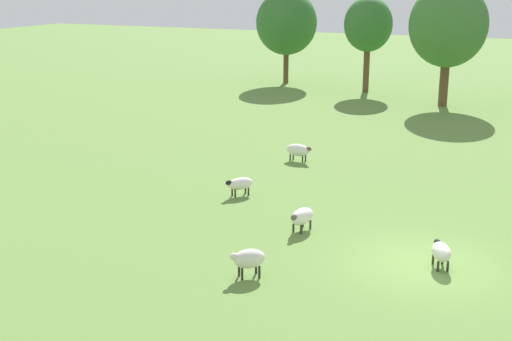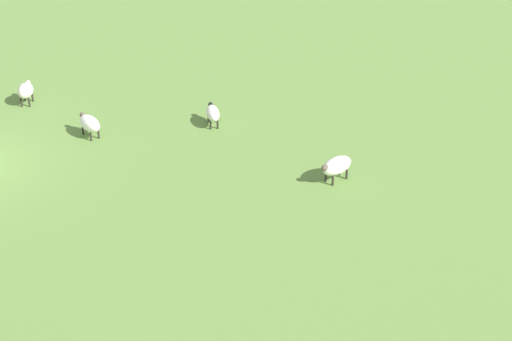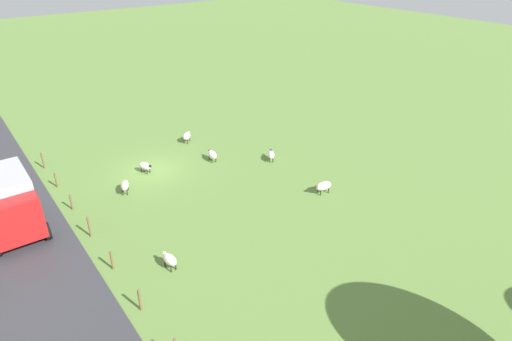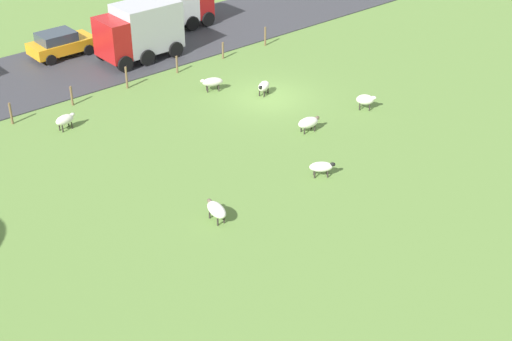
{
  "view_description": "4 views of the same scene",
  "coord_description": "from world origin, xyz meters",
  "px_view_note": "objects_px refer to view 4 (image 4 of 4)",
  "views": [
    {
      "loc": [
        3.14,
        -18.93,
        8.16
      ],
      "look_at": [
        -7.19,
        4.01,
        0.98
      ],
      "focal_mm": 47.98,
      "sensor_mm": 36.0,
      "label": 1
    },
    {
      "loc": [
        9.83,
        21.6,
        12.14
      ],
      "look_at": [
        -5.0,
        8.21,
        0.96
      ],
      "focal_mm": 54.2,
      "sensor_mm": 36.0,
      "label": 2
    },
    {
      "loc": [
        10.49,
        26.46,
        14.5
      ],
      "look_at": [
        -4.62,
        5.99,
        1.11
      ],
      "focal_mm": 30.98,
      "sensor_mm": 36.0,
      "label": 3
    },
    {
      "loc": [
        -27.61,
        24.37,
        17.06
      ],
      "look_at": [
        -6.8,
        6.69,
        1.02
      ],
      "focal_mm": 52.53,
      "sensor_mm": 36.0,
      "label": 4
    }
  ],
  "objects_px": {
    "truck_2": "(140,30)",
    "car_0": "(60,43)",
    "sheep_3": "(322,167)",
    "sheep_2": "(264,86)",
    "sheep_0": "(216,210)",
    "sheep_1": "(365,100)",
    "sheep_4": "(308,123)",
    "sheep_6": "(65,120)",
    "sheep_5": "(212,82)"
  },
  "relations": [
    {
      "from": "truck_2",
      "to": "car_0",
      "type": "height_order",
      "value": "truck_2"
    },
    {
      "from": "sheep_3",
      "to": "sheep_2",
      "type": "bearing_deg",
      "value": -24.34
    },
    {
      "from": "sheep_3",
      "to": "car_0",
      "type": "bearing_deg",
      "value": 5.68
    },
    {
      "from": "sheep_0",
      "to": "truck_2",
      "type": "distance_m",
      "value": 18.21
    },
    {
      "from": "sheep_1",
      "to": "sheep_4",
      "type": "distance_m",
      "value": 4.02
    },
    {
      "from": "sheep_2",
      "to": "sheep_6",
      "type": "height_order",
      "value": "sheep_6"
    },
    {
      "from": "sheep_2",
      "to": "sheep_3",
      "type": "height_order",
      "value": "sheep_2"
    },
    {
      "from": "sheep_5",
      "to": "sheep_6",
      "type": "relative_size",
      "value": 1.13
    },
    {
      "from": "sheep_2",
      "to": "sheep_6",
      "type": "xyz_separation_m",
      "value": [
        3.23,
        10.18,
        0.04
      ]
    },
    {
      "from": "sheep_4",
      "to": "sheep_3",
      "type": "bearing_deg",
      "value": 143.92
    },
    {
      "from": "truck_2",
      "to": "sheep_2",
      "type": "bearing_deg",
      "value": -165.82
    },
    {
      "from": "sheep_1",
      "to": "sheep_5",
      "type": "height_order",
      "value": "sheep_1"
    },
    {
      "from": "sheep_1",
      "to": "car_0",
      "type": "relative_size",
      "value": 0.27
    },
    {
      "from": "sheep_6",
      "to": "truck_2",
      "type": "distance_m",
      "value": 9.76
    },
    {
      "from": "sheep_6",
      "to": "car_0",
      "type": "distance_m",
      "value": 9.93
    },
    {
      "from": "sheep_1",
      "to": "sheep_2",
      "type": "bearing_deg",
      "value": 30.7
    },
    {
      "from": "sheep_3",
      "to": "sheep_5",
      "type": "relative_size",
      "value": 0.88
    },
    {
      "from": "sheep_2",
      "to": "sheep_5",
      "type": "distance_m",
      "value": 2.86
    },
    {
      "from": "sheep_1",
      "to": "sheep_5",
      "type": "distance_m",
      "value": 8.42
    },
    {
      "from": "sheep_0",
      "to": "sheep_6",
      "type": "relative_size",
      "value": 1.14
    },
    {
      "from": "sheep_1",
      "to": "sheep_2",
      "type": "xyz_separation_m",
      "value": [
        4.8,
        2.85,
        -0.05
      ]
    },
    {
      "from": "sheep_3",
      "to": "sheep_4",
      "type": "height_order",
      "value": "sheep_4"
    },
    {
      "from": "sheep_2",
      "to": "truck_2",
      "type": "relative_size",
      "value": 0.22
    },
    {
      "from": "sheep_0",
      "to": "sheep_5",
      "type": "height_order",
      "value": "sheep_0"
    },
    {
      "from": "sheep_6",
      "to": "truck_2",
      "type": "relative_size",
      "value": 0.23
    },
    {
      "from": "sheep_2",
      "to": "truck_2",
      "type": "bearing_deg",
      "value": 14.18
    },
    {
      "from": "sheep_3",
      "to": "sheep_4",
      "type": "relative_size",
      "value": 0.89
    },
    {
      "from": "sheep_3",
      "to": "sheep_6",
      "type": "xyz_separation_m",
      "value": [
        11.45,
        6.46,
        0.05
      ]
    },
    {
      "from": "sheep_5",
      "to": "sheep_0",
      "type": "bearing_deg",
      "value": 143.32
    },
    {
      "from": "sheep_6",
      "to": "sheep_0",
      "type": "bearing_deg",
      "value": -176.04
    },
    {
      "from": "sheep_1",
      "to": "sheep_4",
      "type": "relative_size",
      "value": 0.84
    },
    {
      "from": "sheep_3",
      "to": "sheep_5",
      "type": "height_order",
      "value": "sheep_5"
    },
    {
      "from": "truck_2",
      "to": "sheep_6",
      "type": "bearing_deg",
      "value": 124.39
    },
    {
      "from": "sheep_3",
      "to": "truck_2",
      "type": "bearing_deg",
      "value": -5.13
    },
    {
      "from": "sheep_0",
      "to": "sheep_3",
      "type": "distance_m",
      "value": 5.69
    },
    {
      "from": "sheep_5",
      "to": "truck_2",
      "type": "distance_m",
      "value": 6.63
    },
    {
      "from": "sheep_6",
      "to": "car_0",
      "type": "bearing_deg",
      "value": -26.57
    },
    {
      "from": "sheep_1",
      "to": "sheep_6",
      "type": "height_order",
      "value": "sheep_1"
    },
    {
      "from": "sheep_3",
      "to": "car_0",
      "type": "relative_size",
      "value": 0.29
    },
    {
      "from": "sheep_0",
      "to": "sheep_5",
      "type": "bearing_deg",
      "value": -36.68
    },
    {
      "from": "sheep_2",
      "to": "car_0",
      "type": "bearing_deg",
      "value": 25.34
    },
    {
      "from": "sheep_4",
      "to": "truck_2",
      "type": "distance_m",
      "value": 13.52
    },
    {
      "from": "sheep_2",
      "to": "sheep_5",
      "type": "bearing_deg",
      "value": 39.44
    },
    {
      "from": "sheep_4",
      "to": "sheep_5",
      "type": "relative_size",
      "value": 0.99
    },
    {
      "from": "sheep_2",
      "to": "sheep_4",
      "type": "height_order",
      "value": "sheep_4"
    },
    {
      "from": "sheep_0",
      "to": "car_0",
      "type": "bearing_deg",
      "value": -10.33
    },
    {
      "from": "sheep_0",
      "to": "car_0",
      "type": "height_order",
      "value": "car_0"
    },
    {
      "from": "sheep_3",
      "to": "truck_2",
      "type": "height_order",
      "value": "truck_2"
    },
    {
      "from": "sheep_0",
      "to": "sheep_3",
      "type": "height_order",
      "value": "sheep_0"
    },
    {
      "from": "sheep_1",
      "to": "sheep_2",
      "type": "relative_size",
      "value": 0.95
    }
  ]
}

